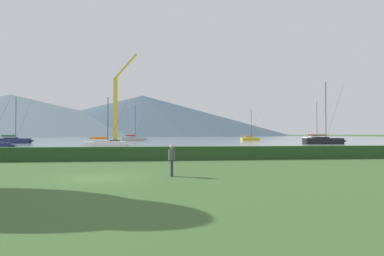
# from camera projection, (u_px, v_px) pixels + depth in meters

# --- Properties ---
(ground_plane) EXTENTS (1000.00, 1000.00, 0.00)m
(ground_plane) POSITION_uv_depth(u_px,v_px,m) (96.00, 177.00, 17.34)
(ground_plane) COLOR #3D602D
(harbor_water) EXTENTS (320.00, 246.00, 0.00)m
(harbor_water) POSITION_uv_depth(u_px,v_px,m) (144.00, 138.00, 153.33)
(harbor_water) COLOR #8C9EA3
(harbor_water) RESTS_ON ground_plane
(hedge_line) EXTENTS (80.00, 1.20, 1.12)m
(hedge_line) POSITION_uv_depth(u_px,v_px,m) (117.00, 154.00, 28.27)
(hedge_line) COLOR #284C23
(hedge_line) RESTS_ON ground_plane
(sailboat_slip_0) EXTENTS (8.62, 3.60, 12.25)m
(sailboat_slip_0) POSITION_uv_depth(u_px,v_px,m) (316.00, 138.00, 106.33)
(sailboat_slip_0) COLOR white
(sailboat_slip_0) RESTS_ON harbor_water
(sailboat_slip_2) EXTENTS (6.66, 2.51, 9.75)m
(sailboat_slip_2) POSITION_uv_depth(u_px,v_px,m) (250.00, 139.00, 107.98)
(sailboat_slip_2) COLOR gold
(sailboat_slip_2) RESTS_ON harbor_water
(sailboat_slip_4) EXTENTS (9.22, 3.41, 13.06)m
(sailboat_slip_4) POSITION_uv_depth(u_px,v_px,m) (323.00, 140.00, 72.01)
(sailboat_slip_4) COLOR black
(sailboat_slip_4) RESTS_ON harbor_water
(sailboat_slip_6) EXTENTS (7.74, 2.48, 10.70)m
(sailboat_slip_6) POSITION_uv_depth(u_px,v_px,m) (134.00, 139.00, 103.28)
(sailboat_slip_6) COLOR #9E9EA3
(sailboat_slip_6) RESTS_ON harbor_water
(sailboat_slip_8) EXTENTS (7.29, 3.05, 7.79)m
(sailboat_slip_8) POSITION_uv_depth(u_px,v_px,m) (105.00, 144.00, 52.44)
(sailboat_slip_8) COLOR white
(sailboat_slip_8) RESTS_ON harbor_water
(sailboat_slip_9) EXTENTS (8.20, 2.50, 10.38)m
(sailboat_slip_9) POSITION_uv_depth(u_px,v_px,m) (13.00, 140.00, 76.26)
(sailboat_slip_9) COLOR navy
(sailboat_slip_9) RESTS_ON harbor_water
(person_standing_walker) EXTENTS (0.36, 0.57, 1.65)m
(person_standing_walker) POSITION_uv_depth(u_px,v_px,m) (172.00, 158.00, 17.82)
(person_standing_walker) COLOR #2D3347
(person_standing_walker) RESTS_ON ground_plane
(dock_crane) EXTENTS (5.63, 2.00, 19.65)m
(dock_crane) POSITION_uv_depth(u_px,v_px,m) (116.00, 114.00, 74.13)
(dock_crane) COLOR #333338
(dock_crane) RESTS_ON ground_plane
(distant_hill_west_ridge) EXTENTS (304.37, 304.37, 42.46)m
(distant_hill_west_ridge) POSITION_uv_depth(u_px,v_px,m) (142.00, 115.00, 364.80)
(distant_hill_west_ridge) COLOR #425666
(distant_hill_west_ridge) RESTS_ON ground_plane
(distant_hill_central_peak) EXTENTS (327.37, 327.37, 37.85)m
(distant_hill_central_peak) POSITION_uv_depth(u_px,v_px,m) (11.00, 115.00, 315.29)
(distant_hill_central_peak) COLOR slate
(distant_hill_central_peak) RESTS_ON ground_plane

